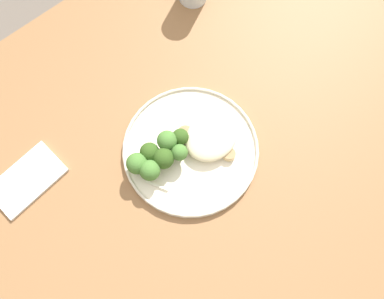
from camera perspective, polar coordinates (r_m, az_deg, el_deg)
ground at (r=1.54m, az=0.06°, el=-8.38°), size 6.00×6.00×0.00m
wooden_dining_table at (r=0.90m, az=0.11°, el=-1.49°), size 1.40×1.00×0.74m
dinner_plate at (r=0.81m, az=0.00°, el=-0.25°), size 0.29×0.29×0.02m
noodle_bed at (r=0.80m, az=2.88°, el=1.83°), size 0.12×0.10×0.04m
seared_scallop_half_hidden at (r=0.80m, az=0.66°, el=0.49°), size 0.02×0.02×0.02m
seared_scallop_tiny_bay at (r=0.80m, az=5.54°, el=-0.71°), size 0.03×0.03×0.01m
seared_scallop_rear_pale at (r=0.82m, az=1.02°, el=3.35°), size 0.02×0.02×0.02m
seared_scallop_on_noodles at (r=0.81m, az=-1.00°, el=2.35°), size 0.04×0.04×0.02m
seared_scallop_large_seared at (r=0.80m, az=2.58°, el=-0.08°), size 0.02×0.02×0.02m
seared_scallop_right_edge at (r=0.81m, az=2.96°, el=1.71°), size 0.04×0.04×0.01m
broccoli_floret_rear_charred at (r=0.78m, az=-3.75°, el=1.32°), size 0.04×0.04×0.06m
broccoli_floret_beside_noodles at (r=0.76m, az=-6.31°, el=-3.15°), size 0.04×0.04×0.06m
broccoli_floret_tall_stalk at (r=0.77m, az=-4.26°, el=-1.36°), size 0.04×0.04×0.06m
broccoli_floret_right_tilted at (r=0.77m, az=-1.78°, el=-0.59°), size 0.03×0.03×0.06m
broccoli_floret_split_head at (r=0.79m, az=-1.75°, el=1.85°), size 0.03×0.03×0.05m
broccoli_floret_near_rim at (r=0.77m, az=-8.21°, el=-2.11°), size 0.04×0.04×0.06m
broccoli_floret_center_pile at (r=0.78m, az=-6.35°, el=-0.41°), size 0.04×0.04×0.05m
onion_sliver_short_strip at (r=0.80m, az=-3.68°, el=-1.49°), size 0.06×0.03×0.00m
onion_sliver_pale_crescent at (r=0.79m, az=-5.28°, el=-5.35°), size 0.03×0.05×0.00m
onion_sliver_curled_piece at (r=0.81m, az=-7.48°, el=-1.81°), size 0.03×0.05×0.00m
onion_sliver_long_sliver at (r=0.81m, az=-3.17°, el=0.51°), size 0.04×0.01×0.00m
folded_napkin at (r=0.87m, az=-23.37°, el=-4.16°), size 0.16×0.10×0.01m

